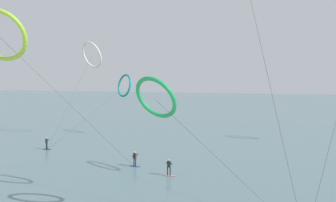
# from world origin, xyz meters

# --- Properties ---
(sea_water) EXTENTS (400.00, 200.00, 0.08)m
(sea_water) POSITION_xyz_m (0.00, 108.64, 0.04)
(sea_water) COLOR slate
(sea_water) RESTS_ON ground
(surfer_cobalt) EXTENTS (1.40, 0.69, 1.70)m
(surfer_cobalt) POSITION_xyz_m (-3.54, 22.58, 0.82)
(surfer_cobalt) COLOR #2647B7
(surfer_cobalt) RESTS_ON ground
(surfer_charcoal) EXTENTS (1.40, 0.70, 1.70)m
(surfer_charcoal) POSITION_xyz_m (-18.52, 26.99, 0.82)
(surfer_charcoal) COLOR black
(surfer_charcoal) RESTS_ON ground
(surfer_coral) EXTENTS (1.40, 0.58, 1.70)m
(surfer_coral) POSITION_xyz_m (1.06, 20.44, 0.82)
(surfer_coral) COLOR #EA7260
(surfer_coral) RESTS_ON ground
(kite_ivory) EXTENTS (4.94, 12.27, 15.96)m
(kite_ivory) POSITION_xyz_m (-17.37, 37.47, 13.76)
(kite_ivory) COLOR silver
(kite_ivory) RESTS_ON ground
(kite_lime) EXTENTS (10.91, 11.63, 15.78)m
(kite_lime) POSITION_xyz_m (-11.82, 12.71, 13.55)
(kite_lime) COLOR #8CC62D
(kite_lime) RESTS_ON ground
(kite_emerald) EXTENTS (11.46, 2.94, 10.04)m
(kite_emerald) POSITION_xyz_m (3.04, 10.71, 8.52)
(kite_emerald) COLOR #199351
(kite_emerald) RESTS_ON ground
(kite_teal) EXTENTS (7.62, 15.07, 10.68)m
(kite_teal) POSITION_xyz_m (-12.91, 40.44, 8.65)
(kite_teal) COLOR teal
(kite_teal) RESTS_ON ground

